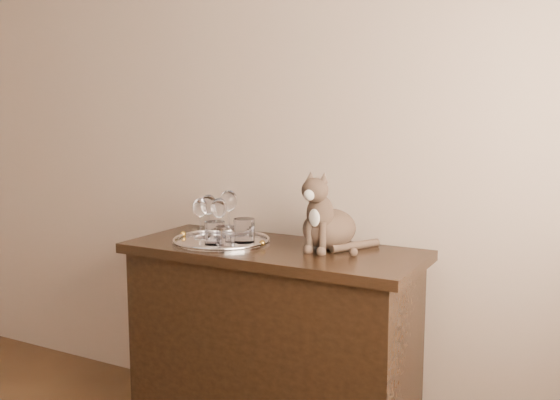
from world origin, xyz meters
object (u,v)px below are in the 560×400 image
(wine_glass_c, at_px, (200,218))
(wine_glass_d, at_px, (219,219))
(cat, at_px, (330,209))
(sideboard, at_px, (273,348))
(tray, at_px, (221,242))
(tumbler_c, at_px, (244,230))
(tumbler_b, at_px, (215,233))
(wine_glass_a, at_px, (209,216))
(tumbler_a, at_px, (225,236))
(wine_glass_b, at_px, (229,213))

(wine_glass_c, distance_m, wine_glass_d, 0.09)
(cat, bearing_deg, sideboard, -153.11)
(cat, bearing_deg, tray, -160.86)
(wine_glass_c, relative_size, cat, 0.54)
(tray, xyz_separation_m, wine_glass_d, (-0.02, 0.01, 0.09))
(cat, bearing_deg, wine_glass_c, -164.54)
(tray, xyz_separation_m, wine_glass_c, (-0.11, 0.01, 0.09))
(sideboard, distance_m, tray, 0.49)
(wine_glass_d, distance_m, tumbler_c, 0.12)
(wine_glass_c, xyz_separation_m, tumbler_b, (0.12, -0.08, -0.04))
(tumbler_b, bearing_deg, cat, 24.24)
(tumbler_b, relative_size, cat, 0.29)
(wine_glass_c, bearing_deg, sideboard, 3.95)
(sideboard, relative_size, tumbler_c, 12.37)
(tray, xyz_separation_m, wine_glass_a, (-0.09, 0.04, 0.10))
(tumbler_c, bearing_deg, wine_glass_d, -173.70)
(tumbler_b, relative_size, tumbler_c, 0.95)
(tumbler_a, bearing_deg, tray, 131.48)
(wine_glass_c, bearing_deg, tumbler_c, 4.06)
(sideboard, bearing_deg, wine_glass_b, 162.09)
(sideboard, xyz_separation_m, wine_glass_c, (-0.34, -0.02, 0.52))
(wine_glass_a, bearing_deg, tumbler_a, -36.96)
(tumbler_a, distance_m, tumbler_c, 0.11)
(sideboard, height_order, tumbler_b, tumbler_b)
(wine_glass_a, height_order, tumbler_b, wine_glass_a)
(wine_glass_b, bearing_deg, sideboard, -17.91)
(tray, bearing_deg, sideboard, 7.58)
(tray, relative_size, tumbler_a, 4.88)
(tumbler_b, xyz_separation_m, tumbler_c, (0.08, 0.09, 0.00))
(wine_glass_b, relative_size, wine_glass_d, 1.11)
(wine_glass_c, bearing_deg, tray, -3.56)
(tray, height_order, tumbler_a, tumbler_a)
(tumbler_b, bearing_deg, wine_glass_a, 133.66)
(wine_glass_d, xyz_separation_m, cat, (0.45, 0.11, 0.06))
(tumbler_c, bearing_deg, sideboard, 3.77)
(tumbler_c, bearing_deg, tumbler_a, -101.44)
(wine_glass_d, relative_size, tumbler_c, 1.82)
(tumbler_b, xyz_separation_m, cat, (0.42, 0.19, 0.10))
(tray, distance_m, tumbler_c, 0.11)
(wine_glass_c, distance_m, tumbler_c, 0.21)
(sideboard, height_order, cat, cat)
(wine_glass_a, xyz_separation_m, tumbler_a, (0.16, -0.12, -0.05))
(wine_glass_b, bearing_deg, wine_glass_a, -123.26)
(tumbler_b, height_order, cat, cat)
(tray, height_order, tumbler_c, tumbler_c)
(wine_glass_a, height_order, tumbler_a, wine_glass_a)
(tray, bearing_deg, tumbler_b, -78.08)
(wine_glass_c, distance_m, cat, 0.56)
(cat, bearing_deg, tumbler_b, -151.89)
(wine_glass_c, relative_size, tumbler_a, 2.08)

